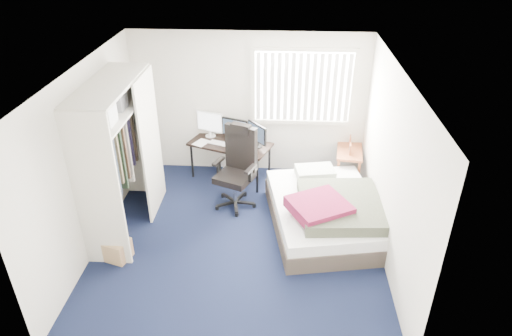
{
  "coord_description": "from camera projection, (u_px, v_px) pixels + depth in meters",
  "views": [
    {
      "loc": [
        0.57,
        -5.23,
        4.17
      ],
      "look_at": [
        0.22,
        0.4,
        0.96
      ],
      "focal_mm": 32.0,
      "sensor_mm": 36.0,
      "label": 1
    }
  ],
  "objects": [
    {
      "name": "office_chair",
      "position": [
        237.0,
        175.0,
        7.2
      ],
      "size": [
        0.82,
        0.82,
        1.33
      ],
      "color": "black",
      "rests_on": "ground"
    },
    {
      "name": "desk",
      "position": [
        231.0,
        141.0,
        7.81
      ],
      "size": [
        1.51,
        1.08,
        1.14
      ],
      "color": "black",
      "rests_on": "ground"
    },
    {
      "name": "nightstand",
      "position": [
        349.0,
        152.0,
        7.89
      ],
      "size": [
        0.51,
        0.89,
        0.76
      ],
      "color": "brown",
      "rests_on": "ground"
    },
    {
      "name": "pine_box",
      "position": [
        115.0,
        249.0,
        6.21
      ],
      "size": [
        0.45,
        0.39,
        0.29
      ],
      "primitive_type": "cube",
      "rotation": [
        0.0,
        0.0,
        -0.3
      ],
      "color": "#AB7B55",
      "rests_on": "ground"
    },
    {
      "name": "footstool",
      "position": [
        227.0,
        166.0,
        8.18
      ],
      "size": [
        0.33,
        0.3,
        0.22
      ],
      "color": "white",
      "rests_on": "ground"
    },
    {
      "name": "bed",
      "position": [
        327.0,
        211.0,
        6.74
      ],
      "size": [
        1.86,
        2.26,
        0.67
      ],
      "color": "#3E342D",
      "rests_on": "ground"
    },
    {
      "name": "ground",
      "position": [
        239.0,
        239.0,
        6.63
      ],
      "size": [
        4.2,
        4.2,
        0.0
      ],
      "primitive_type": "plane",
      "color": "black",
      "rests_on": "ground"
    },
    {
      "name": "window_assembly",
      "position": [
        303.0,
        87.0,
        7.56
      ],
      "size": [
        1.72,
        0.09,
        1.32
      ],
      "color": "white",
      "rests_on": "ground"
    },
    {
      "name": "closet",
      "position": [
        119.0,
        144.0,
        6.29
      ],
      "size": [
        0.64,
        1.84,
        2.22
      ],
      "color": "beige",
      "rests_on": "ground"
    },
    {
      "name": "room_shell",
      "position": [
        237.0,
        146.0,
        5.89
      ],
      "size": [
        4.2,
        4.2,
        4.2
      ],
      "color": "silver",
      "rests_on": "ground"
    }
  ]
}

